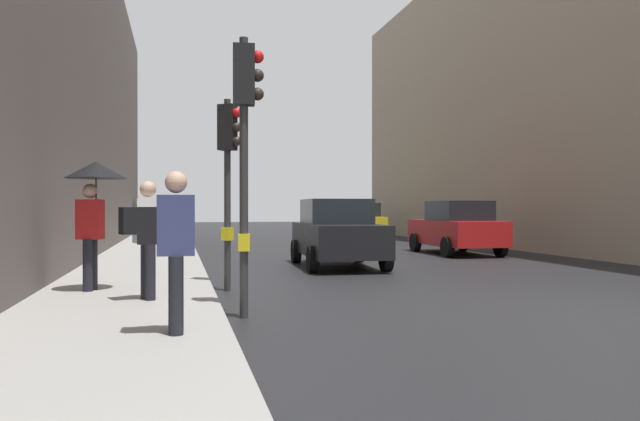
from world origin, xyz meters
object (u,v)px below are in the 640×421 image
at_px(car_red_sedan, 456,228).
at_px(pedestrian_with_grey_backpack, 172,242).
at_px(car_dark_suv, 337,233).
at_px(traffic_light_near_right, 229,159).
at_px(traffic_light_near_left, 245,125).
at_px(pedestrian_with_black_backpack, 145,233).
at_px(pedestrian_with_umbrella, 94,189).
at_px(car_yellow_taxi, 358,222).
at_px(car_silver_hatchback, 335,219).

bearing_deg(car_red_sedan, pedestrian_with_grey_backpack, -126.78).
bearing_deg(car_red_sedan, car_dark_suv, -145.44).
bearing_deg(pedestrian_with_grey_backpack, traffic_light_near_right, 77.92).
relative_size(car_dark_suv, pedestrian_with_grey_backpack, 2.41).
bearing_deg(traffic_light_near_left, pedestrian_with_black_backpack, 145.26).
bearing_deg(pedestrian_with_umbrella, car_yellow_taxi, 61.15).
distance_m(traffic_light_near_right, pedestrian_with_umbrella, 2.44).
distance_m(car_dark_suv, car_yellow_taxi, 13.71).
bearing_deg(pedestrian_with_black_backpack, car_dark_suv, 53.26).
height_order(traffic_light_near_left, car_dark_suv, traffic_light_near_left).
distance_m(traffic_light_near_left, car_dark_suv, 7.93).
relative_size(traffic_light_near_right, car_silver_hatchback, 0.82).
bearing_deg(car_silver_hatchback, traffic_light_near_right, -108.90).
bearing_deg(car_red_sedan, traffic_light_near_right, -136.95).
relative_size(car_silver_hatchback, car_yellow_taxi, 1.00).
relative_size(traffic_light_near_right, car_dark_suv, 0.83).
bearing_deg(traffic_light_near_right, pedestrian_with_grey_backpack, -102.08).
bearing_deg(car_yellow_taxi, car_silver_hatchback, 87.11).
height_order(car_silver_hatchback, pedestrian_with_umbrella, pedestrian_with_umbrella).
relative_size(car_silver_hatchback, pedestrian_with_black_backpack, 2.44).
relative_size(car_silver_hatchback, car_red_sedan, 1.03).
distance_m(car_red_sedan, pedestrian_with_grey_backpack, 15.20).
xyz_separation_m(traffic_light_near_left, car_yellow_taxi, (7.55, 20.03, -1.81)).
height_order(traffic_light_near_right, car_yellow_taxi, traffic_light_near_right).
height_order(traffic_light_near_left, pedestrian_with_black_backpack, traffic_light_near_left).
xyz_separation_m(traffic_light_near_left, pedestrian_with_umbrella, (-2.27, 2.21, -0.85)).
height_order(traffic_light_near_left, car_red_sedan, traffic_light_near_left).
relative_size(pedestrian_with_umbrella, pedestrian_with_grey_backpack, 1.21).
height_order(car_dark_suv, pedestrian_with_grey_backpack, pedestrian_with_grey_backpack).
xyz_separation_m(traffic_light_near_left, car_red_sedan, (8.12, 10.48, -1.81)).
distance_m(car_silver_hatchback, pedestrian_with_grey_backpack, 28.88).
relative_size(traffic_light_near_left, pedestrian_with_grey_backpack, 2.20).
bearing_deg(car_silver_hatchback, car_yellow_taxi, -92.89).
bearing_deg(pedestrian_with_umbrella, car_red_sedan, 38.51).
xyz_separation_m(car_yellow_taxi, pedestrian_with_grey_backpack, (-8.53, -21.73, 0.29)).
xyz_separation_m(car_silver_hatchback, pedestrian_with_grey_backpack, (-8.82, -27.50, 0.29)).
bearing_deg(traffic_light_near_left, traffic_light_near_right, 90.05).
xyz_separation_m(car_silver_hatchback, car_dark_suv, (-4.70, -18.75, 0.00)).
bearing_deg(traffic_light_near_left, car_red_sedan, 52.23).
relative_size(pedestrian_with_umbrella, pedestrian_with_black_backpack, 1.21).
relative_size(traffic_light_near_left, pedestrian_with_umbrella, 1.82).
distance_m(car_silver_hatchback, car_dark_suv, 19.33).
bearing_deg(car_red_sedan, pedestrian_with_umbrella, -141.49).
bearing_deg(pedestrian_with_grey_backpack, traffic_light_near_left, 59.91).
height_order(car_red_sedan, car_yellow_taxi, same).
height_order(car_silver_hatchback, car_yellow_taxi, same).
relative_size(car_red_sedan, pedestrian_with_umbrella, 1.97).
height_order(traffic_light_near_left, pedestrian_with_umbrella, traffic_light_near_left).
bearing_deg(traffic_light_near_right, pedestrian_with_black_backpack, -125.93).
xyz_separation_m(traffic_light_near_right, car_red_sedan, (8.12, 7.58, -1.56)).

